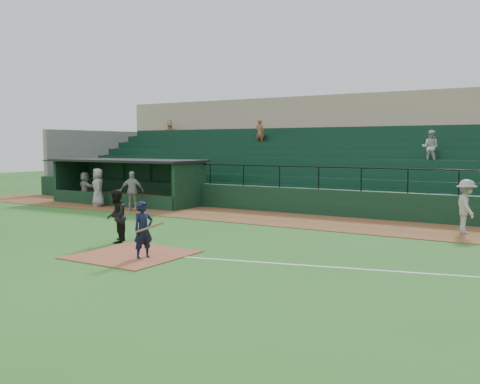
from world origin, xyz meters
The scene contains 12 objects.
ground centered at (0.00, 0.00, 0.00)m, with size 90.00×90.00×0.00m, color #255E1E.
warning_track centered at (0.00, 8.00, 0.01)m, with size 40.00×4.00×0.03m, color brown.
home_plate_dirt centered at (0.00, -1.00, 0.01)m, with size 3.00×3.00×0.03m, color brown.
foul_line centered at (8.00, 1.20, 0.01)m, with size 18.00×0.09×0.01m, color white.
stadium_structure centered at (0.00, 16.46, 2.30)m, with size 38.00×13.08×6.40m.
dugout centered at (-9.75, 9.56, 1.33)m, with size 8.90×3.20×2.42m.
batter_at_plate centered at (0.63, -1.19, 0.82)m, with size 1.08×0.71×1.63m.
umpire centered at (-1.84, 0.25, 0.88)m, with size 0.85×0.66×1.75m, color black.
runner centered at (7.63, 8.05, 1.00)m, with size 1.26×0.72×1.95m, color #A09B95.
dugout_player_a centered at (-7.34, 6.91, 0.98)m, with size 1.12×0.47×1.91m, color #A09B95.
dugout_player_b centered at (-9.98, 7.24, 1.01)m, with size 0.96×0.63×1.97m, color gray.
dugout_player_c centered at (-11.85, 8.07, 0.88)m, with size 1.58×0.50×1.71m, color #A5A09A.
Camera 1 is at (10.78, -12.51, 3.20)m, focal length 40.37 mm.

